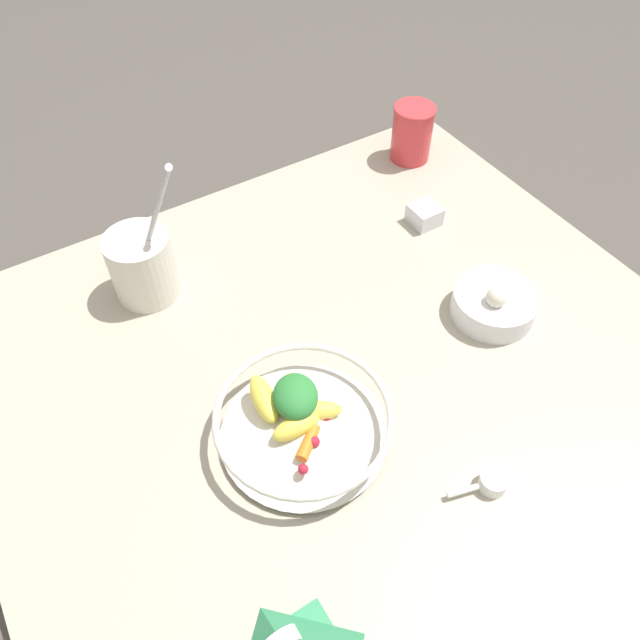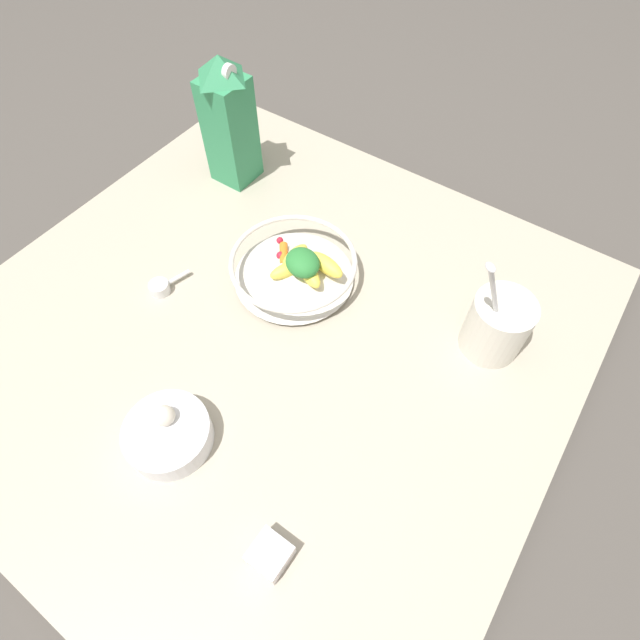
% 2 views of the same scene
% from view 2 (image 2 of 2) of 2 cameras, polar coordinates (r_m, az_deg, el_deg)
% --- Properties ---
extents(ground_plane, '(6.00, 6.00, 0.00)m').
position_cam_2_polar(ground_plane, '(0.96, -5.87, -2.13)').
color(ground_plane, '#4C4742').
extents(countertop, '(1.06, 1.06, 0.04)m').
position_cam_2_polar(countertop, '(0.94, -5.98, -1.42)').
color(countertop, '#B2A893').
rests_on(countertop, ground_plane).
extents(fruit_bowl, '(0.24, 0.24, 0.09)m').
position_cam_2_polar(fruit_bowl, '(0.96, -2.88, 6.03)').
color(fruit_bowl, silver).
rests_on(fruit_bowl, countertop).
extents(milk_carton, '(0.09, 0.09, 0.28)m').
position_cam_2_polar(milk_carton, '(1.14, -10.40, 21.46)').
color(milk_carton, '#338C59').
rests_on(milk_carton, countertop).
extents(yogurt_tub, '(0.13, 0.10, 0.25)m').
position_cam_2_polar(yogurt_tub, '(0.90, 19.66, -0.39)').
color(yogurt_tub, silver).
rests_on(yogurt_tub, countertop).
extents(spice_jar, '(0.05, 0.05, 0.04)m').
position_cam_2_polar(spice_jar, '(0.76, -5.72, -25.15)').
color(spice_jar, silver).
rests_on(spice_jar, countertop).
extents(measuring_scoop, '(0.08, 0.04, 0.02)m').
position_cam_2_polar(measuring_scoop, '(1.01, -17.69, 3.62)').
color(measuring_scoop, white).
rests_on(measuring_scoop, countertop).
extents(garlic_bowl, '(0.14, 0.14, 0.07)m').
position_cam_2_polar(garlic_bowl, '(0.83, -16.95, -12.34)').
color(garlic_bowl, white).
rests_on(garlic_bowl, countertop).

